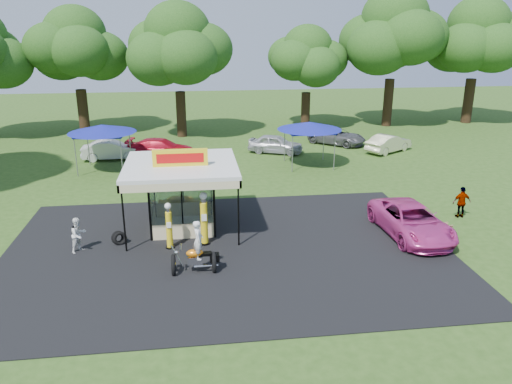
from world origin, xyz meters
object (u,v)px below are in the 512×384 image
bg_car_a (112,150)px  gas_pump_right (204,220)px  gas_station_kiosk (182,194)px  bg_car_c (276,144)px  motorcycle (197,252)px  kiosk_car (184,204)px  bg_car_e (389,143)px  bg_car_b (161,149)px  bg_car_d (337,136)px  gas_pump_left (169,227)px  pink_sedan (411,221)px  tent_east (309,126)px  tent_west (102,129)px  spectator_east_b (462,202)px  spectator_west (79,235)px  a_frame_sign (444,233)px

bg_car_a → gas_pump_right: bearing=-161.2°
gas_station_kiosk → bg_car_c: gas_station_kiosk is taller
motorcycle → kiosk_car: size_ratio=0.84×
motorcycle → bg_car_e: 24.38m
gas_station_kiosk → bg_car_b: gas_station_kiosk is taller
gas_pump_right → bg_car_d: bearing=58.3°
gas_station_kiosk → gas_pump_left: gas_station_kiosk is taller
pink_sedan → gas_pump_right: bearing=175.8°
kiosk_car → bg_car_e: size_ratio=0.65×
motorcycle → bg_car_c: bearing=70.2°
tent_east → tent_west: bearing=177.3°
bg_car_d → tent_east: 7.83m
motorcycle → bg_car_a: 20.12m
spectator_east_b → bg_car_c: bearing=-63.6°
tent_east → kiosk_car: bearing=-136.5°
pink_sedan → bg_car_d: size_ratio=1.12×
bg_car_a → bg_car_b: 3.71m
kiosk_car → spectator_west: (-4.63, -4.44, 0.33)m
gas_pump_left → bg_car_d: bearing=55.3°
pink_sedan → spectator_east_b: spectator_east_b is taller
pink_sedan → spectator_west: size_ratio=3.39×
gas_pump_left → bg_car_d: 23.68m
spectator_west → bg_car_c: 20.60m
pink_sedan → tent_west: (-16.47, 13.77, 2.16)m
gas_station_kiosk → bg_car_e: (16.22, 13.83, -1.07)m
gas_station_kiosk → spectator_east_b: bearing=-1.8°
gas_pump_right → motorcycle: 2.73m
motorcycle → pink_sedan: size_ratio=0.43×
gas_station_kiosk → tent_west: size_ratio=1.17×
bg_car_a → bg_car_c: size_ratio=1.03×
kiosk_car → tent_west: tent_west is taller
tent_west → bg_car_a: bearing=88.9°
spectator_west → bg_car_b: bearing=28.1°
gas_pump_left → bg_car_c: (7.76, 17.10, -0.33)m
pink_sedan → bg_car_a: 23.43m
pink_sedan → bg_car_a: bearing=131.6°
gas_station_kiosk → bg_car_b: bearing=97.1°
a_frame_sign → bg_car_c: bg_car_c is taller
gas_station_kiosk → kiosk_car: bearing=90.0°
kiosk_car → bg_car_c: bearing=-29.9°
pink_sedan → bg_car_d: bearing=81.4°
bg_car_c → pink_sedan: bearing=-144.2°
pink_sedan → kiosk_car: bearing=154.1°
pink_sedan → gas_station_kiosk: bearing=164.6°
motorcycle → kiosk_car: motorcycle is taller
gas_station_kiosk → bg_car_a: bearing=111.0°
tent_west → tent_east: (14.44, -0.68, -0.03)m
kiosk_car → bg_car_e: 19.95m
motorcycle → bg_car_b: bearing=95.9°
motorcycle → tent_east: size_ratio=0.51×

